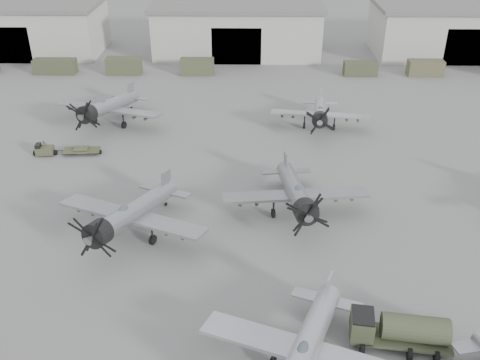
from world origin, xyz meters
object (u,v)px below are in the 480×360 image
object	(u,v)px
aircraft_mid_2	(297,194)
aircraft_far_1	(320,113)
aircraft_near_1	(305,351)
ground_crew	(45,147)
tug_trailer	(59,150)
aircraft_mid_1	(129,215)
fuel_tanker	(400,329)
aircraft_far_0	(106,107)

from	to	relation	value
aircraft_mid_2	aircraft_far_1	distance (m)	20.01
aircraft_near_1	aircraft_far_1	world-z (taller)	aircraft_near_1
aircraft_far_1	ground_crew	size ratio (longest dim) A/B	7.89
aircraft_near_1	tug_trailer	bearing A→B (deg)	149.87
aircraft_near_1	aircraft_mid_2	distance (m)	18.33
aircraft_mid_1	fuel_tanker	bearing A→B (deg)	-7.57
aircraft_mid_1	aircraft_mid_2	bearing A→B (deg)	37.15
tug_trailer	aircraft_far_1	bearing A→B (deg)	9.44
tug_trailer	ground_crew	size ratio (longest dim) A/B	4.61
aircraft_mid_2	fuel_tanker	bearing A→B (deg)	-76.02
aircraft_near_1	aircraft_mid_2	world-z (taller)	aircraft_near_1
aircraft_mid_2	aircraft_far_0	bearing A→B (deg)	131.36
aircraft_far_1	aircraft_mid_1	bearing A→B (deg)	-121.34
aircraft_mid_1	ground_crew	xyz separation A→B (m)	(-12.88, 16.22, -1.72)
aircraft_far_1	fuel_tanker	xyz separation A→B (m)	(1.31, -34.95, -0.75)
aircraft_far_0	fuel_tanker	world-z (taller)	aircraft_far_0
aircraft_mid_1	aircraft_far_1	distance (m)	29.87
aircraft_far_0	ground_crew	xyz separation A→B (m)	(-5.39, -7.56, -1.76)
aircraft_near_1	aircraft_mid_2	size ratio (longest dim) A/B	0.99
tug_trailer	aircraft_near_1	bearing A→B (deg)	-55.31
aircraft_mid_2	ground_crew	size ratio (longest dim) A/B	8.76
aircraft_mid_2	tug_trailer	distance (m)	28.42
aircraft_mid_1	fuel_tanker	size ratio (longest dim) A/B	1.98
aircraft_near_1	aircraft_far_1	size ratio (longest dim) A/B	1.10
aircraft_near_1	ground_crew	world-z (taller)	aircraft_near_1
aircraft_far_0	fuel_tanker	size ratio (longest dim) A/B	2.05
aircraft_mid_2	fuel_tanker	xyz separation A→B (m)	(5.65, -15.41, -0.99)
aircraft_far_1	fuel_tanker	world-z (taller)	aircraft_far_1
tug_trailer	aircraft_mid_2	bearing A→B (deg)	-29.76
aircraft_mid_1	ground_crew	size ratio (longest dim) A/B	8.74
aircraft_far_0	aircraft_mid_2	bearing A→B (deg)	-24.99
aircraft_mid_2	aircraft_near_1	bearing A→B (deg)	-98.86
aircraft_near_1	fuel_tanker	xyz separation A→B (m)	(6.52, 2.90, -1.00)
aircraft_far_0	tug_trailer	xyz separation A→B (m)	(-3.74, -7.93, -2.00)
aircraft_far_1	tug_trailer	distance (m)	30.92
aircraft_mid_1	tug_trailer	distance (m)	19.52
aircraft_mid_2	tug_trailer	xyz separation A→B (m)	(-25.63, 12.13, -1.91)
tug_trailer	ground_crew	distance (m)	1.72
aircraft_mid_2	ground_crew	distance (m)	30.07
aircraft_near_1	aircraft_mid_1	distance (m)	19.91
fuel_tanker	tug_trailer	world-z (taller)	fuel_tanker
aircraft_near_1	aircraft_mid_2	bearing A→B (deg)	108.02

